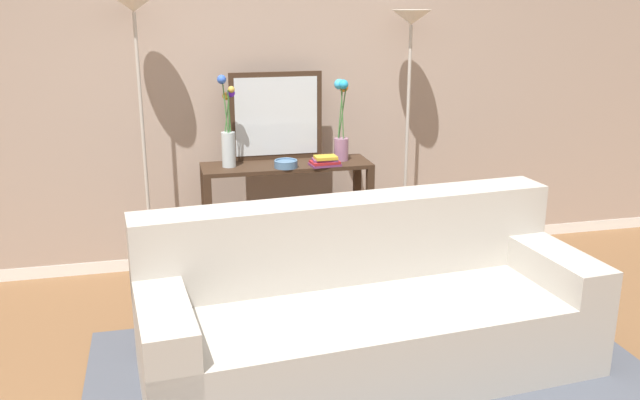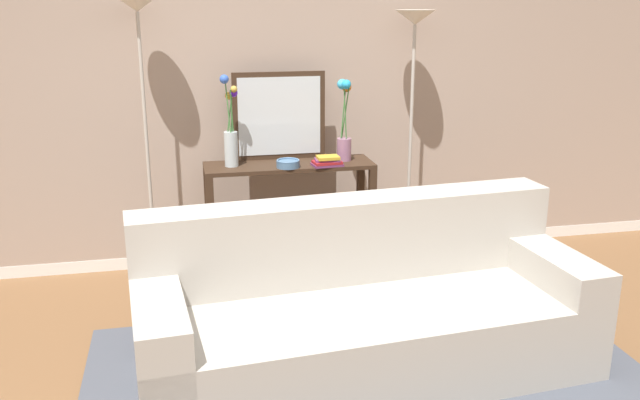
# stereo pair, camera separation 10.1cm
# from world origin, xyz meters

# --- Properties ---
(back_wall) EXTENTS (12.00, 0.15, 2.61)m
(back_wall) POSITION_xyz_m (0.00, 2.29, 1.30)
(back_wall) COLOR white
(back_wall) RESTS_ON ground
(area_rug) EXTENTS (2.96, 1.77, 0.01)m
(area_rug) POSITION_xyz_m (0.28, 0.36, 0.01)
(area_rug) COLOR #474C56
(area_rug) RESTS_ON ground
(couch) EXTENTS (2.43, 1.11, 0.88)m
(couch) POSITION_xyz_m (0.27, 0.52, 0.31)
(couch) COLOR #ADA89E
(couch) RESTS_ON ground
(console_table) EXTENTS (1.17, 0.37, 0.83)m
(console_table) POSITION_xyz_m (0.10, 1.89, 0.56)
(console_table) COLOR #382619
(console_table) RESTS_ON ground
(floor_lamp_left) EXTENTS (0.28, 0.28, 1.94)m
(floor_lamp_left) POSITION_xyz_m (-0.84, 1.94, 1.53)
(floor_lamp_left) COLOR #B7B2A8
(floor_lamp_left) RESTS_ON ground
(floor_lamp_right) EXTENTS (0.28, 0.28, 1.85)m
(floor_lamp_right) POSITION_xyz_m (1.00, 1.94, 1.45)
(floor_lamp_right) COLOR #B7B2A8
(floor_lamp_right) RESTS_ON ground
(wall_mirror) EXTENTS (0.65, 0.02, 0.61)m
(wall_mirror) POSITION_xyz_m (0.07, 2.04, 1.13)
(wall_mirror) COLOR #382619
(wall_mirror) RESTS_ON console_table
(vase_tall_flowers) EXTENTS (0.12, 0.11, 0.62)m
(vase_tall_flowers) POSITION_xyz_m (-0.29, 1.89, 1.05)
(vase_tall_flowers) COLOR silver
(vase_tall_flowers) RESTS_ON console_table
(vase_short_flowers) EXTENTS (0.10, 0.14, 0.57)m
(vase_short_flowers) POSITION_xyz_m (0.50, 1.90, 1.08)
(vase_short_flowers) COLOR gray
(vase_short_flowers) RESTS_ON console_table
(fruit_bowl) EXTENTS (0.16, 0.16, 0.05)m
(fruit_bowl) POSITION_xyz_m (0.08, 1.78, 0.85)
(fruit_bowl) COLOR #4C7093
(fruit_bowl) RESTS_ON console_table
(book_stack) EXTENTS (0.21, 0.15, 0.07)m
(book_stack) POSITION_xyz_m (0.35, 1.77, 0.86)
(book_stack) COLOR #6B3360
(book_stack) RESTS_ON console_table
(book_row_under_console) EXTENTS (0.39, 0.17, 0.12)m
(book_row_under_console) POSITION_xyz_m (-0.18, 1.89, 0.06)
(book_row_under_console) COLOR #236033
(book_row_under_console) RESTS_ON ground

